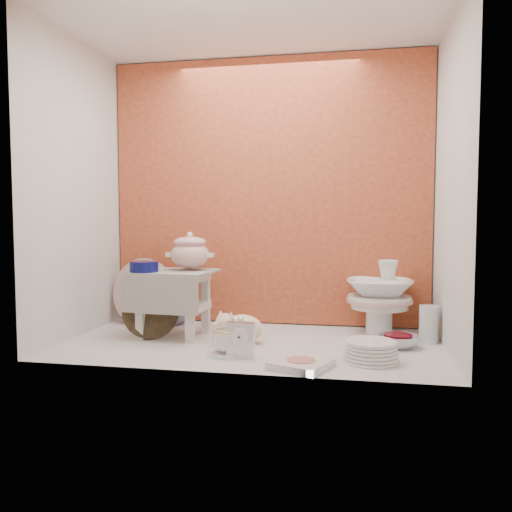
{
  "coord_description": "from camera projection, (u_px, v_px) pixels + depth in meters",
  "views": [
    {
      "loc": [
        0.49,
        -2.43,
        0.59
      ],
      "look_at": [
        0.02,
        0.02,
        0.42
      ],
      "focal_mm": 36.72,
      "sensor_mm": 36.0,
      "label": 1
    }
  ],
  "objects": [
    {
      "name": "soup_tureen",
      "position": [
        190.0,
        251.0,
        2.68
      ],
      "size": [
        0.31,
        0.31,
        0.2
      ],
      "primitive_type": null,
      "rotation": [
        0.0,
        0.0,
        -0.4
      ],
      "color": "white",
      "rests_on": "step_stool"
    },
    {
      "name": "lacquer_tray",
      "position": [
        151.0,
        311.0,
        2.62
      ],
      "size": [
        0.3,
        0.18,
        0.27
      ],
      "primitive_type": null,
      "rotation": [
        0.0,
        0.0,
        0.29
      ],
      "color": "black",
      "rests_on": "ground"
    },
    {
      "name": "blue_white_vase",
      "position": [
        170.0,
        303.0,
        2.97
      ],
      "size": [
        0.26,
        0.26,
        0.25
      ],
      "primitive_type": "imported",
      "rotation": [
        0.0,
        0.0,
        0.1
      ],
      "color": "silver",
      "rests_on": "ground"
    },
    {
      "name": "floral_platter",
      "position": [
        142.0,
        292.0,
        2.95
      ],
      "size": [
        0.39,
        0.16,
        0.38
      ],
      "primitive_type": null,
      "rotation": [
        0.0,
        0.0,
        -0.18
      ],
      "color": "white",
      "rests_on": "ground"
    },
    {
      "name": "lattice_dish",
      "position": [
        301.0,
        364.0,
        2.1
      ],
      "size": [
        0.28,
        0.28,
        0.03
      ],
      "primitive_type": "cube",
      "rotation": [
        0.0,
        0.0,
        -0.38
      ],
      "color": "white",
      "rests_on": "ground"
    },
    {
      "name": "plush_pig",
      "position": [
        243.0,
        328.0,
        2.51
      ],
      "size": [
        0.29,
        0.24,
        0.15
      ],
      "primitive_type": "ellipsoid",
      "rotation": [
        0.0,
        0.0,
        0.33
      ],
      "color": "beige",
      "rests_on": "ground"
    },
    {
      "name": "clear_glass_vase",
      "position": [
        429.0,
        324.0,
        2.53
      ],
      "size": [
        0.11,
        0.11,
        0.18
      ],
      "primitive_type": "cylinder",
      "rotation": [
        0.0,
        0.0,
        0.34
      ],
      "color": "silver",
      "rests_on": "ground"
    },
    {
      "name": "porcelain_tower",
      "position": [
        379.0,
        297.0,
        2.7
      ],
      "size": [
        0.43,
        0.43,
        0.39
      ],
      "primitive_type": null,
      "rotation": [
        0.0,
        0.0,
        0.34
      ],
      "color": "white",
      "rests_on": "ground"
    },
    {
      "name": "dinner_plate_stack",
      "position": [
        371.0,
        351.0,
        2.19
      ],
      "size": [
        0.29,
        0.29,
        0.09
      ],
      "primitive_type": "cylinder",
      "rotation": [
        0.0,
        0.0,
        -0.3
      ],
      "color": "white",
      "rests_on": "ground"
    },
    {
      "name": "teacup_saucer",
      "position": [
        227.0,
        353.0,
        2.3
      ],
      "size": [
        0.22,
        0.22,
        0.01
      ],
      "primitive_type": "cylinder",
      "rotation": [
        0.0,
        0.0,
        -0.24
      ],
      "color": "white",
      "rests_on": "ground"
    },
    {
      "name": "crystal_bowl",
      "position": [
        398.0,
        341.0,
        2.43
      ],
      "size": [
        0.23,
        0.23,
        0.06
      ],
      "primitive_type": "imported",
      "rotation": [
        0.0,
        0.0,
        0.29
      ],
      "color": "silver",
      "rests_on": "ground"
    },
    {
      "name": "gold_rim_teacup",
      "position": [
        227.0,
        340.0,
        2.3
      ],
      "size": [
        0.16,
        0.16,
        0.1
      ],
      "primitive_type": "imported",
      "rotation": [
        0.0,
        0.0,
        0.23
      ],
      "color": "white",
      "rests_on": "teacup_saucer"
    },
    {
      "name": "step_stool",
      "position": [
        174.0,
        303.0,
        2.66
      ],
      "size": [
        0.42,
        0.37,
        0.34
      ],
      "primitive_type": null,
      "rotation": [
        0.0,
        0.0,
        -0.07
      ],
      "color": "silver",
      "rests_on": "ground"
    },
    {
      "name": "niche_shell",
      "position": [
        258.0,
        153.0,
        2.63
      ],
      "size": [
        1.86,
        1.03,
        1.53
      ],
      "color": "#C35E30",
      "rests_on": "ground"
    },
    {
      "name": "mantel_clock",
      "position": [
        241.0,
        338.0,
        2.25
      ],
      "size": [
        0.12,
        0.04,
        0.17
      ],
      "primitive_type": "cube",
      "rotation": [
        0.0,
        0.0,
        -0.02
      ],
      "color": "silver",
      "rests_on": "ground"
    },
    {
      "name": "cobalt_bowl",
      "position": [
        144.0,
        267.0,
        2.59
      ],
      "size": [
        0.15,
        0.15,
        0.05
      ],
      "primitive_type": "cylinder",
      "rotation": [
        0.0,
        0.0,
        -0.06
      ],
      "color": "#0A0F4F",
      "rests_on": "step_stool"
    },
    {
      "name": "ground",
      "position": [
        251.0,
        343.0,
        2.52
      ],
      "size": [
        1.8,
        1.8,
        0.0
      ],
      "primitive_type": "plane",
      "color": "silver",
      "rests_on": "ground"
    }
  ]
}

